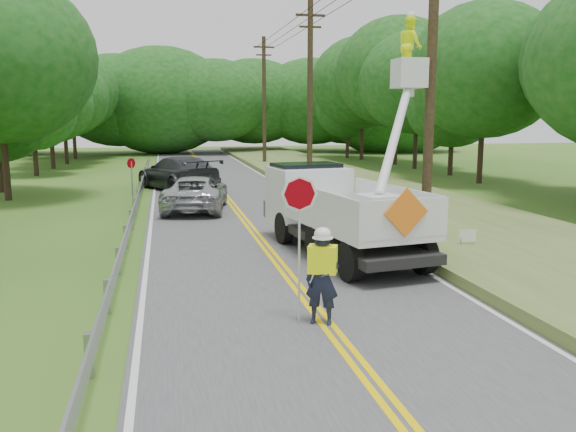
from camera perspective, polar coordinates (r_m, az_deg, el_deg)
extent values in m
plane|color=#2C601A|center=(9.18, 8.01, -15.54)|extent=(140.00, 140.00, 0.00)
cube|color=#444446|center=(22.33, -4.22, -0.41)|extent=(7.20, 96.00, 0.02)
cube|color=#FFD200|center=(22.31, -4.48, -0.39)|extent=(0.12, 96.00, 0.00)
cube|color=#FFD200|center=(22.34, -3.97, -0.37)|extent=(0.12, 96.00, 0.00)
cube|color=silver|center=(22.14, -13.10, -0.69)|extent=(0.12, 96.00, 0.00)
cube|color=silver|center=(23.03, 4.32, -0.07)|extent=(0.12, 96.00, 0.00)
cube|color=gray|center=(9.56, -18.67, -12.64)|extent=(0.12, 0.14, 0.70)
cube|color=gray|center=(12.37, -17.07, -7.44)|extent=(0.12, 0.14, 0.70)
cube|color=gray|center=(15.26, -16.09, -4.17)|extent=(0.12, 0.14, 0.70)
cube|color=gray|center=(18.19, -15.43, -1.96)|extent=(0.12, 0.14, 0.70)
cube|color=gray|center=(21.13, -14.95, -0.35)|extent=(0.12, 0.14, 0.70)
cube|color=gray|center=(24.09, -14.59, 0.86)|extent=(0.12, 0.14, 0.70)
cube|color=gray|center=(27.06, -14.31, 1.80)|extent=(0.12, 0.14, 0.70)
cube|color=gray|center=(30.03, -14.08, 2.56)|extent=(0.12, 0.14, 0.70)
cube|color=gray|center=(33.01, -13.90, 3.18)|extent=(0.12, 0.14, 0.70)
cube|color=gray|center=(35.99, -13.74, 3.70)|extent=(0.12, 0.14, 0.70)
cube|color=gray|center=(38.98, -13.61, 4.14)|extent=(0.12, 0.14, 0.70)
cube|color=gray|center=(41.96, -13.50, 4.51)|extent=(0.12, 0.14, 0.70)
cube|color=gray|center=(44.95, -13.40, 4.84)|extent=(0.12, 0.14, 0.70)
cube|color=gray|center=(23.06, -14.48, 1.11)|extent=(0.05, 48.00, 0.34)
cylinder|color=black|center=(18.59, 13.64, 12.78)|extent=(0.30, 0.30, 10.00)
cylinder|color=black|center=(32.78, 2.13, 11.55)|extent=(0.30, 0.30, 10.00)
cube|color=black|center=(33.19, 2.18, 18.82)|extent=(1.60, 0.12, 0.12)
cube|color=black|center=(33.10, 2.18, 17.79)|extent=(1.20, 0.10, 0.10)
cylinder|color=black|center=(47.47, -2.32, 10.95)|extent=(0.30, 0.30, 10.00)
cube|color=black|center=(47.75, -2.35, 15.99)|extent=(1.60, 0.12, 0.12)
cube|color=black|center=(47.69, -2.35, 15.28)|extent=(1.20, 0.10, 0.10)
cube|color=#506529|center=(24.27, 12.63, 0.52)|extent=(7.00, 96.00, 0.30)
cylinder|color=#332319|center=(30.42, -25.63, 4.90)|extent=(0.32, 0.32, 3.77)
cylinder|color=#332319|center=(33.88, -25.99, 3.94)|extent=(0.32, 0.32, 2.22)
cylinder|color=#332319|center=(42.32, -23.21, 5.21)|extent=(0.32, 0.32, 2.41)
ellipsoid|color=#114911|center=(42.23, -23.48, 9.20)|extent=(5.63, 5.63, 4.96)
cylinder|color=#332319|center=(47.75, -21.81, 5.91)|extent=(0.32, 0.32, 2.74)
ellipsoid|color=#114911|center=(47.69, -22.06, 9.92)|extent=(6.39, 6.39, 5.62)
cylinder|color=#332319|center=(51.99, -20.66, 6.44)|extent=(0.32, 0.32, 3.13)
ellipsoid|color=#114911|center=(51.95, -20.91, 10.64)|extent=(7.29, 7.29, 6.42)
cylinder|color=#332319|center=(57.86, -19.93, 6.95)|extent=(0.32, 0.32, 3.55)
ellipsoid|color=#114911|center=(57.87, -20.18, 11.24)|extent=(8.28, 8.28, 7.29)
cylinder|color=#332319|center=(36.31, 18.11, 5.97)|extent=(0.32, 0.32, 3.76)
ellipsoid|color=#114911|center=(36.35, 18.50, 13.21)|extent=(8.77, 8.77, 7.72)
cylinder|color=#332319|center=(40.74, 15.44, 5.67)|extent=(0.32, 0.32, 2.65)
ellipsoid|color=#114911|center=(40.66, 15.65, 10.23)|extent=(6.19, 6.19, 5.45)
cylinder|color=#332319|center=(45.37, 12.20, 6.83)|extent=(0.32, 0.32, 3.71)
ellipsoid|color=#114911|center=(45.39, 12.41, 12.55)|extent=(8.65, 8.65, 7.61)
cylinder|color=#332319|center=(49.05, 10.37, 7.41)|extent=(0.32, 0.32, 4.26)
ellipsoid|color=#114911|center=(49.14, 10.56, 13.49)|extent=(9.95, 9.95, 8.75)
cylinder|color=#332319|center=(54.08, 7.15, 7.53)|extent=(0.32, 0.32, 3.98)
ellipsoid|color=#114911|center=(54.13, 7.26, 12.68)|extent=(9.29, 9.29, 8.17)
cylinder|color=#332319|center=(56.43, 5.76, 6.95)|extent=(0.32, 0.32, 2.63)
ellipsoid|color=#114911|center=(56.38, 5.82, 10.21)|extent=(6.13, 6.13, 5.39)
ellipsoid|color=#114911|center=(67.26, -24.39, 10.15)|extent=(12.07, 9.06, 9.06)
ellipsoid|color=#114911|center=(65.75, -20.28, 10.44)|extent=(9.90, 7.43, 7.43)
ellipsoid|color=#114911|center=(64.38, -16.08, 10.68)|extent=(12.64, 9.48, 9.48)
ellipsoid|color=#114911|center=(63.96, -12.15, 10.85)|extent=(14.83, 11.13, 11.13)
ellipsoid|color=#114911|center=(62.45, -7.06, 11.02)|extent=(11.31, 8.48, 8.48)
ellipsoid|color=#114911|center=(66.36, -3.28, 10.99)|extent=(12.41, 9.31, 9.31)
ellipsoid|color=#114911|center=(66.84, 2.41, 10.99)|extent=(12.71, 9.53, 9.53)
ellipsoid|color=#114911|center=(67.06, 5.91, 10.94)|extent=(12.54, 9.40, 9.40)
ellipsoid|color=#114911|center=(66.76, 10.36, 10.85)|extent=(16.63, 12.47, 12.47)
imported|color=#191E33|center=(11.10, 3.33, -6.14)|extent=(0.74, 0.62, 1.71)
cube|color=#DDF80A|center=(11.00, 3.35, -4.19)|extent=(0.61, 0.50, 0.52)
ellipsoid|color=white|center=(10.90, 3.37, -1.75)|extent=(0.32, 0.32, 0.26)
cylinder|color=#B7B7B7|center=(11.13, 1.08, -4.26)|extent=(0.04, 0.04, 2.40)
cylinder|color=#870009|center=(10.90, 1.10, 2.16)|extent=(0.69, 0.04, 0.69)
cylinder|color=black|center=(14.04, 6.04, -4.39)|extent=(0.45, 1.00, 0.97)
cylinder|color=black|center=(15.03, 12.94, -3.65)|extent=(0.45, 1.00, 0.97)
cylinder|color=black|center=(15.82, 2.77, -2.75)|extent=(0.45, 1.00, 0.97)
cylinder|color=black|center=(16.70, 9.14, -2.20)|extent=(0.45, 1.00, 0.97)
cylinder|color=black|center=(18.11, -0.38, -1.16)|extent=(0.45, 1.00, 0.97)
cylinder|color=black|center=(18.89, 5.37, -0.75)|extent=(0.45, 1.00, 0.97)
cube|color=black|center=(16.49, 5.58, -2.03)|extent=(3.07, 6.69, 0.25)
cube|color=silver|center=(15.77, 6.74, -0.72)|extent=(2.99, 4.93, 0.22)
cube|color=silver|center=(15.21, 2.96, 0.88)|extent=(0.76, 4.59, 0.91)
cube|color=silver|center=(16.24, 10.34, 1.29)|extent=(0.76, 4.59, 0.91)
cube|color=silver|center=(13.72, 11.16, -0.25)|extent=(2.30, 0.41, 0.91)
cube|color=silver|center=(18.80, 1.97, 1.94)|extent=(2.53, 2.24, 1.81)
cube|color=black|center=(18.91, 1.75, 3.98)|extent=(2.19, 1.60, 0.76)
cube|color=silver|center=(14.73, 8.74, 0.49)|extent=(1.03, 1.03, 0.81)
cube|color=silver|center=(18.32, 11.63, 13.34)|extent=(0.86, 0.86, 0.86)
imported|color=#DDF80A|center=(18.39, 11.72, 15.83)|extent=(0.62, 0.80, 1.65)
cube|color=orange|center=(13.63, 11.34, 0.33)|extent=(1.13, 0.21, 1.14)
imported|color=#ABADB3|center=(24.82, -8.89, 2.21)|extent=(3.18, 5.48, 1.44)
imported|color=#313238|center=(32.02, -10.60, 4.11)|extent=(4.82, 6.60, 1.78)
cylinder|color=gray|center=(26.05, -14.82, 2.94)|extent=(0.06, 0.06, 2.01)
cylinder|color=#870009|center=(25.97, -14.91, 4.95)|extent=(0.35, 0.33, 0.46)
cube|color=white|center=(17.50, 16.95, -1.83)|extent=(0.49, 0.10, 0.35)
cylinder|color=gray|center=(17.47, 16.33, -2.81)|extent=(0.02, 0.02, 0.49)
cylinder|color=gray|center=(17.66, 17.46, -2.74)|extent=(0.02, 0.02, 0.49)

